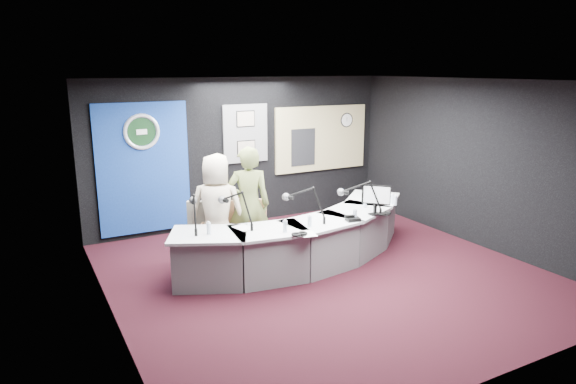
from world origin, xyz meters
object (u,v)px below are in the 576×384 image
armchair_left (218,231)px  person_woman (248,205)px  person_man (217,210)px  armchair_right (249,235)px  broadcast_desk (304,240)px

armchair_left → person_woman: bearing=13.2°
person_woman → person_man: bearing=4.6°
armchair_left → armchair_right: bearing=13.2°
person_woman → broadcast_desk: bearing=166.6°
person_man → person_woman: person_woman is taller
broadcast_desk → armchair_right: (-0.72, 0.47, 0.05)m
armchair_left → person_man: (0.00, 0.00, 0.33)m
person_man → person_woman: 0.49m
armchair_right → person_woman: size_ratio=0.47×
armchair_left → person_man: 0.33m
armchair_left → person_man: bearing=0.0°
armchair_right → person_man: person_man is taller
armchair_right → person_woman: person_woman is taller
armchair_right → person_woman: (0.00, 0.00, 0.49)m
broadcast_desk → person_woman: (-0.72, 0.47, 0.54)m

